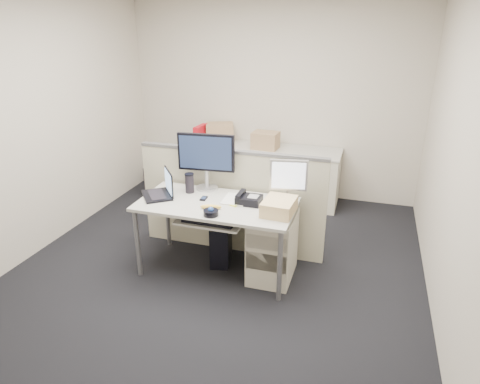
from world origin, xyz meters
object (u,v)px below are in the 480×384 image
(monitor_main, at_px, (206,162))
(desk_phone, at_px, (249,200))
(laptop, at_px, (156,184))
(desk, at_px, (217,209))

(monitor_main, xyz_separation_m, desk_phone, (0.52, -0.24, -0.25))
(laptop, distance_m, desk_phone, 0.93)
(desk, relative_size, laptop, 4.39)
(desk, height_order, monitor_main, monitor_main)
(desk, bearing_deg, monitor_main, 124.54)
(laptop, bearing_deg, desk_phone, 58.67)
(desk, xyz_separation_m, monitor_main, (-0.22, 0.32, 0.36))
(desk, height_order, desk_phone, desk_phone)
(monitor_main, relative_size, laptop, 1.70)
(monitor_main, bearing_deg, desk, -60.86)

